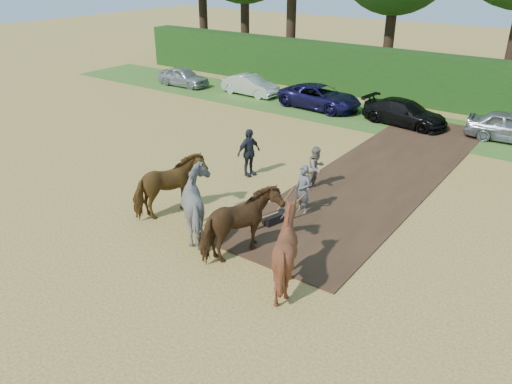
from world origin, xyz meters
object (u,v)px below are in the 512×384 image
object	(u,v)px
plough_team	(223,214)
parked_cars	(422,115)
spectator_far	(249,153)
spectator_near	(316,168)

from	to	relation	value
plough_team	parked_cars	world-z (taller)	plough_team
plough_team	parked_cars	xyz separation A→B (m)	(0.85, 15.18, -0.36)
spectator_far	parked_cars	size ratio (longest dim) A/B	0.06
parked_cars	plough_team	bearing A→B (deg)	-93.21
spectator_near	spectator_far	distance (m)	2.90
spectator_near	parked_cars	world-z (taller)	spectator_near
spectator_near	spectator_far	world-z (taller)	spectator_far
spectator_far	plough_team	distance (m)	5.48
parked_cars	spectator_far	bearing A→B (deg)	-108.55
plough_team	parked_cars	size ratio (longest dim) A/B	0.21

